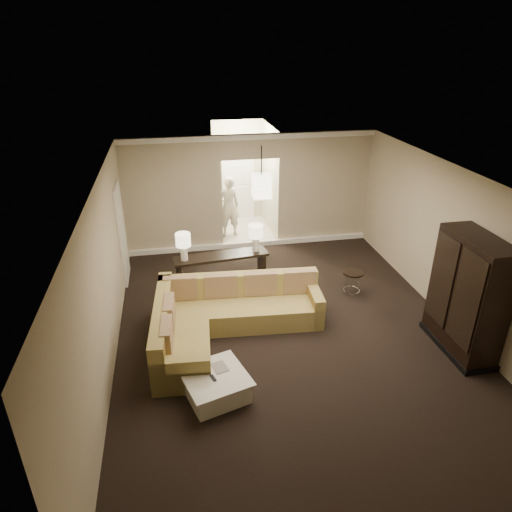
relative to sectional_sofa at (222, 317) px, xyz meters
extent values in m
plane|color=black|center=(1.17, -0.31, -0.35)|extent=(8.00, 8.00, 0.00)
cube|color=#BAB28C|center=(1.17, 3.69, 1.05)|extent=(6.00, 0.04, 2.80)
cube|color=#BAB28C|center=(1.17, -4.31, 1.05)|extent=(6.00, 0.04, 2.80)
cube|color=#BAB28C|center=(-1.83, -0.31, 1.05)|extent=(0.04, 8.00, 2.80)
cube|color=#BAB28C|center=(4.17, -0.31, 1.05)|extent=(0.04, 8.00, 2.80)
cube|color=white|center=(1.17, -0.31, 2.45)|extent=(6.00, 8.00, 0.02)
cube|color=white|center=(1.17, 3.64, 2.38)|extent=(6.00, 0.10, 0.12)
cube|color=white|center=(1.17, 3.64, -0.29)|extent=(6.00, 0.10, 0.12)
cube|color=white|center=(-1.80, 2.49, 0.70)|extent=(0.05, 0.90, 2.10)
cube|color=beige|center=(1.17, 4.69, -0.35)|extent=(1.40, 2.00, 0.01)
cube|color=beige|center=(0.47, 4.69, 1.05)|extent=(0.04, 2.00, 2.80)
cube|color=beige|center=(1.87, 4.69, 1.05)|extent=(0.04, 2.00, 2.80)
cube|color=beige|center=(1.17, 5.69, 1.05)|extent=(1.40, 0.04, 2.80)
cube|color=white|center=(1.17, 5.66, 0.70)|extent=(0.90, 0.05, 2.10)
cube|color=brown|center=(0.37, 0.29, -0.15)|extent=(3.00, 1.10, 0.41)
cube|color=brown|center=(-0.73, -0.75, -0.15)|extent=(0.98, 1.43, 0.41)
cube|color=brown|center=(0.40, 0.61, 0.29)|extent=(2.95, 0.45, 0.45)
cube|color=brown|center=(-1.02, -0.24, 0.29)|extent=(0.41, 2.36, 0.45)
cube|color=brown|center=(1.74, 0.19, -0.05)|extent=(0.26, 0.89, 0.61)
cube|color=brown|center=(-0.78, -1.34, -0.05)|extent=(0.89, 0.26, 0.61)
cube|color=#8A6649|center=(-0.68, 0.65, 0.30)|extent=(0.62, 0.20, 0.45)
cube|color=#8A6649|center=(0.05, 0.59, 0.30)|extent=(0.62, 0.20, 0.45)
cube|color=#8A6649|center=(0.79, 0.54, 0.30)|extent=(0.62, 0.20, 0.45)
cube|color=#8A6649|center=(1.52, 0.48, 0.30)|extent=(0.62, 0.20, 0.45)
cube|color=#8A6649|center=(-0.90, -0.15, 0.30)|extent=(0.20, 0.60, 0.45)
cube|color=#8A6649|center=(-0.95, -0.84, 0.30)|extent=(0.20, 0.60, 0.45)
cube|color=beige|center=(-0.29, -1.51, -0.20)|extent=(1.01, 1.01, 0.31)
cube|color=beige|center=(-0.29, -1.51, -0.02)|extent=(1.12, 1.12, 0.05)
cube|color=black|center=(-0.32, -1.56, 0.02)|extent=(0.08, 0.15, 0.02)
cube|color=beige|center=(-0.20, -1.34, 0.01)|extent=(0.27, 0.31, 0.01)
cube|color=black|center=(0.19, 1.69, 0.37)|extent=(1.97, 0.65, 0.05)
cube|color=black|center=(-0.68, 1.60, 0.00)|extent=(0.11, 0.40, 0.70)
cube|color=black|center=(1.07, 1.79, 0.00)|extent=(0.11, 0.40, 0.70)
cube|color=black|center=(0.19, 1.69, -0.25)|extent=(1.88, 0.59, 0.04)
cube|color=black|center=(3.87, -1.14, 0.67)|extent=(0.56, 1.36, 2.04)
cube|color=black|center=(3.58, -1.48, 0.82)|extent=(0.03, 0.60, 1.56)
cube|color=black|center=(3.58, -0.80, 0.82)|extent=(0.03, 0.60, 1.56)
cube|color=black|center=(3.87, -1.14, -0.30)|extent=(0.60, 1.42, 0.10)
cylinder|color=black|center=(2.77, 0.89, 0.15)|extent=(0.41, 0.41, 0.04)
torus|color=silver|center=(2.77, 0.89, -0.26)|extent=(0.34, 0.34, 0.02)
cylinder|color=silver|center=(2.93, 0.89, -0.11)|extent=(0.02, 0.02, 0.49)
cylinder|color=silver|center=(2.69, 1.03, -0.11)|extent=(0.02, 0.02, 0.49)
cylinder|color=silver|center=(2.69, 0.75, -0.11)|extent=(0.02, 0.02, 0.49)
cylinder|color=white|center=(-0.55, 1.61, 0.55)|extent=(0.14, 0.14, 0.31)
cylinder|color=#FFEDBF|center=(-0.55, 1.61, 0.84)|extent=(0.30, 0.30, 0.26)
cylinder|color=white|center=(0.94, 1.77, 0.55)|extent=(0.14, 0.14, 0.31)
cylinder|color=#FFEDBF|center=(0.94, 1.77, 0.84)|extent=(0.30, 0.30, 0.26)
cylinder|color=black|center=(1.17, 2.39, 2.15)|extent=(0.02, 0.02, 0.60)
cube|color=beige|center=(1.17, 2.39, 1.60)|extent=(0.38, 0.38, 0.48)
imported|color=beige|center=(0.72, 4.43, 0.54)|extent=(0.71, 0.53, 1.79)
camera|label=1|loc=(-0.69, -6.73, 4.44)|focal=32.00mm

